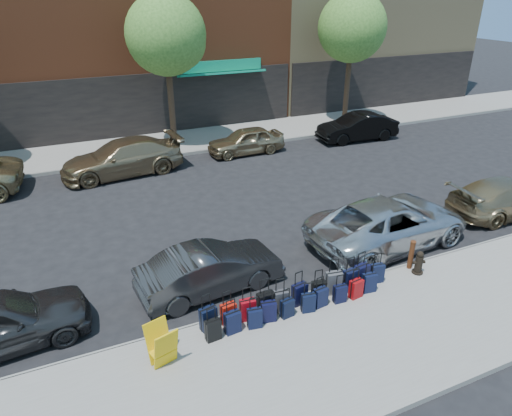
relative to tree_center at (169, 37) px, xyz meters
name	(u,v)px	position (x,y,z in m)	size (l,w,h in m)	color
ground	(232,228)	(-0.64, -9.50, -5.41)	(120.00, 120.00, 0.00)	black
sidewalk_near	(335,348)	(-0.64, -16.00, -5.34)	(60.00, 4.00, 0.15)	gray
sidewalk_far	(163,144)	(-0.64, 0.50, -5.34)	(60.00, 4.00, 0.15)	gray
curb_near	(293,299)	(-0.64, -13.98, -5.34)	(60.00, 0.08, 0.15)	gray
curb_far	(173,156)	(-0.64, -1.52, -5.34)	(60.00, 0.08, 0.15)	gray
tree_center	(169,37)	(0.00, 0.00, 0.00)	(3.80, 3.80, 7.27)	black
tree_right	(354,29)	(10.50, 0.00, 0.00)	(3.80, 3.80, 7.27)	black
suitcase_front_0	(208,318)	(-3.10, -14.26, -4.96)	(0.44, 0.30, 0.96)	black
suitcase_front_1	(228,313)	(-2.59, -14.26, -4.98)	(0.39, 0.25, 0.89)	#A5150A
suitcase_front_2	(248,310)	(-2.11, -14.32, -4.98)	(0.39, 0.24, 0.91)	maroon
suitcase_front_3	(266,304)	(-1.62, -14.33, -4.95)	(0.43, 0.25, 1.01)	black
suitcase_front_4	(281,301)	(-1.21, -14.34, -4.98)	(0.40, 0.25, 0.92)	#323236
suitcase_front_5	(299,294)	(-0.65, -14.30, -4.97)	(0.42, 0.28, 0.95)	black
suitcase_front_6	(319,290)	(-0.10, -14.34, -4.99)	(0.38, 0.24, 0.88)	black
suitcase_front_7	(334,283)	(0.41, -14.27, -4.94)	(0.45, 0.29, 1.02)	#404146
suitcase_front_8	(351,280)	(0.91, -14.32, -4.95)	(0.43, 0.26, 0.98)	black
suitcase_front_9	(361,275)	(1.30, -14.26, -4.95)	(0.45, 0.28, 1.01)	black
suitcase_front_10	(377,273)	(1.79, -14.32, -4.98)	(0.39, 0.25, 0.89)	black
suitcase_back_0	(213,330)	(-3.12, -14.65, -5.00)	(0.37, 0.24, 0.85)	black
suitcase_back_1	(232,322)	(-2.62, -14.60, -4.98)	(0.40, 0.26, 0.90)	black
suitcase_back_2	(255,318)	(-2.07, -14.66, -5.00)	(0.38, 0.26, 0.83)	black
suitcase_back_3	(268,311)	(-1.66, -14.58, -4.99)	(0.40, 0.28, 0.87)	black
suitcase_back_4	(287,308)	(-1.17, -14.63, -5.01)	(0.36, 0.24, 0.79)	black
suitcase_back_5	(308,303)	(-0.59, -14.66, -5.01)	(0.37, 0.26, 0.82)	black
suitcase_back_6	(320,297)	(-0.20, -14.60, -5.00)	(0.38, 0.25, 0.85)	black
suitcase_back_7	(340,294)	(0.35, -14.66, -5.01)	(0.35, 0.21, 0.80)	black
suitcase_back_8	(356,289)	(0.85, -14.67, -5.00)	(0.38, 0.25, 0.84)	maroon
suitcase_back_9	(369,283)	(1.32, -14.59, -4.99)	(0.38, 0.25, 0.87)	black
fire_hydrant	(419,263)	(3.14, -14.45, -4.94)	(0.36, 0.32, 0.71)	black
bollard	(411,254)	(3.11, -14.15, -4.80)	(0.16, 0.16, 0.89)	#38190C
display_rack	(162,345)	(-4.36, -14.90, -4.78)	(0.68, 0.72, 0.97)	yellow
car_near_1	(211,269)	(-2.46, -12.60, -4.76)	(1.39, 3.98, 1.31)	#363639
car_near_2	(389,222)	(3.59, -12.52, -4.65)	(2.53, 5.48, 1.52)	silver
car_near_3	(509,197)	(8.96, -12.58, -4.74)	(1.89, 4.66, 1.35)	#95805B
car_far_1	(122,158)	(-3.20, -2.79, -4.65)	(2.15, 5.28, 1.53)	#907B58
car_far_2	(246,141)	(2.88, -2.42, -4.76)	(1.54, 3.83, 1.31)	#9A845E
car_far_3	(357,127)	(9.23, -2.86, -4.69)	(1.52, 4.35, 1.43)	black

